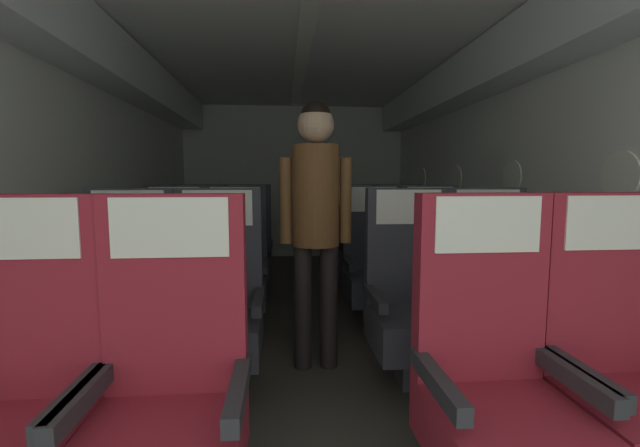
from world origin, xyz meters
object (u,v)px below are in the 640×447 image
object	(u,v)px
seat_b_left_aisle	(218,307)
seat_d_right_window	(355,248)
seat_a_left_window	(13,402)
seat_a_right_aisle	(623,375)
seat_a_left_aisle	(169,397)
seat_d_right_aisle	(400,247)
seat_d_left_window	(197,250)
flight_attendant	(316,207)
seat_c_left_aisle	(236,270)
seat_c_right_window	(375,267)
seat_d_left_aisle	(247,249)
seat_b_right_aisle	(491,300)
seat_a_right_window	(494,383)
seat_c_left_window	(174,271)
seat_b_right_window	(411,302)
seat_b_left_window	(127,309)
seat_c_right_aisle	(432,266)

from	to	relation	value
seat_b_left_aisle	seat_d_right_window	xyz separation A→B (m)	(1.10, 1.92, 0.00)
seat_a_left_window	seat_a_right_aisle	world-z (taller)	same
seat_a_left_aisle	seat_d_right_aisle	xyz separation A→B (m)	(1.58, 2.89, 0.00)
seat_a_left_window	seat_d_left_window	size ratio (longest dim) A/B	1.00
seat_d_right_aisle	flight_attendant	size ratio (longest dim) A/B	0.69
seat_a_left_aisle	seat_c_left_aisle	bearing A→B (deg)	89.96
seat_c_right_window	seat_d_left_aisle	world-z (taller)	same
seat_b_right_aisle	seat_c_right_window	size ratio (longest dim) A/B	1.00
seat_c_left_aisle	seat_d_right_window	distance (m)	1.48
seat_d_right_aisle	seat_a_left_aisle	bearing A→B (deg)	-118.77
seat_c_left_aisle	seat_a_right_window	bearing A→B (deg)	-60.37
seat_b_right_aisle	seat_d_right_aisle	bearing A→B (deg)	89.80
seat_a_right_aisle	seat_d_left_window	xyz separation A→B (m)	(-2.07, 2.85, 0.00)
seat_a_left_aisle	seat_a_right_window	bearing A→B (deg)	-0.21
seat_a_right_aisle	seat_d_right_window	world-z (taller)	same
flight_attendant	seat_c_left_window	bearing A→B (deg)	-53.28
seat_a_right_window	seat_d_right_aisle	distance (m)	2.93
seat_a_right_aisle	seat_b_right_window	world-z (taller)	same
seat_c_left_aisle	seat_d_right_aisle	size ratio (longest dim) A/B	1.00
seat_d_left_window	seat_a_right_aisle	bearing A→B (deg)	-53.98
seat_b_right_aisle	seat_c_left_aisle	size ratio (longest dim) A/B	1.00
seat_b_left_window	seat_c_right_aisle	distance (m)	2.26
seat_c_left_window	seat_c_left_aisle	xyz separation A→B (m)	(0.47, -0.01, 0.00)
seat_b_left_window	seat_d_right_window	xyz separation A→B (m)	(1.59, 1.92, 0.00)
seat_c_left_window	seat_a_right_window	bearing A→B (deg)	-51.06
seat_b_left_aisle	seat_c_right_aisle	distance (m)	1.83
seat_b_right_aisle	seat_b_right_window	bearing A→B (deg)	179.00
seat_d_right_aisle	seat_d_right_window	xyz separation A→B (m)	(-0.47, 0.00, 0.00)
seat_c_right_aisle	seat_d_right_aisle	size ratio (longest dim) A/B	1.00
seat_b_left_window	flight_attendant	size ratio (longest dim) A/B	0.69
seat_c_right_window	seat_d_right_window	bearing A→B (deg)	89.74
seat_c_right_window	seat_b_left_window	bearing A→B (deg)	-148.70
seat_c_right_aisle	flight_attendant	xyz separation A→B (m)	(-1.01, -0.74, 0.54)
seat_b_right_aisle	seat_c_right_aisle	bearing A→B (deg)	90.14
seat_c_left_window	seat_d_left_aisle	world-z (taller)	same
seat_b_right_aisle	seat_c_left_window	xyz separation A→B (m)	(-2.05, 0.98, 0.00)
seat_a_right_aisle	flight_attendant	size ratio (longest dim) A/B	0.69
seat_d_left_window	seat_b_left_window	bearing A→B (deg)	-89.73
seat_c_left_aisle	seat_d_right_window	bearing A→B (deg)	41.21
seat_c_left_window	seat_c_left_aisle	size ratio (longest dim) A/B	1.00
seat_b_right_window	seat_a_right_window	bearing A→B (deg)	-90.56
seat_b_left_aisle	flight_attendant	xyz separation A→B (m)	(0.56, 0.20, 0.54)
seat_b_left_window	seat_b_left_aisle	distance (m)	0.48
seat_a_left_window	seat_c_left_window	world-z (taller)	same
seat_a_right_window	flight_attendant	size ratio (longest dim) A/B	0.69
seat_a_right_window	seat_b_right_aisle	world-z (taller)	same
seat_b_left_window	seat_b_right_aisle	xyz separation A→B (m)	(2.05, -0.01, 0.00)
seat_a_left_window	seat_c_right_window	size ratio (longest dim) A/B	1.00
seat_c_left_aisle	seat_d_right_window	xyz separation A→B (m)	(1.11, 0.97, 0.00)
seat_a_right_aisle	seat_c_right_window	bearing A→B (deg)	104.14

